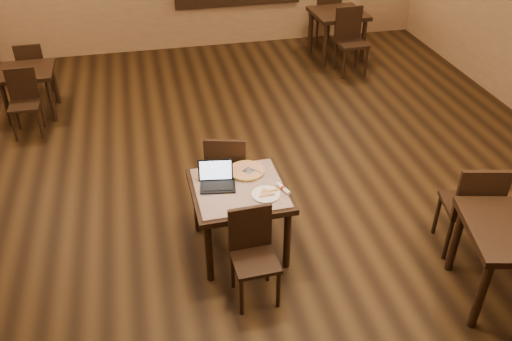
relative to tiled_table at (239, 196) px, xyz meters
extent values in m
plane|color=black|center=(0.61, 0.75, -0.66)|extent=(10.00, 10.00, 0.00)
cylinder|color=black|center=(-0.37, -0.39, -0.31)|extent=(0.07, 0.07, 0.71)
cylinder|color=black|center=(-0.39, 0.37, -0.31)|extent=(0.07, 0.07, 0.71)
cylinder|color=black|center=(0.39, -0.37, -0.31)|extent=(0.07, 0.07, 0.71)
cylinder|color=black|center=(0.37, 0.39, -0.31)|extent=(0.07, 0.07, 0.71)
cube|color=black|center=(0.00, 0.00, 0.06)|extent=(0.94, 0.94, 0.06)
cube|color=#182B9E|center=(0.00, 0.00, 0.09)|extent=(0.86, 0.86, 0.02)
cylinder|color=black|center=(-0.16, -0.88, -0.45)|extent=(0.04, 0.04, 0.42)
cylinder|color=black|center=(-0.18, -0.54, -0.45)|extent=(0.04, 0.04, 0.42)
cylinder|color=black|center=(0.18, -0.86, -0.45)|extent=(0.04, 0.04, 0.42)
cylinder|color=black|center=(0.16, -0.52, -0.45)|extent=(0.04, 0.04, 0.42)
cube|color=black|center=(0.00, -0.70, -0.22)|extent=(0.41, 0.41, 0.04)
cube|color=black|center=(-0.01, -0.52, 0.03)|extent=(0.40, 0.05, 0.45)
cylinder|color=black|center=(0.23, 0.83, -0.43)|extent=(0.04, 0.04, 0.46)
cylinder|color=black|center=(0.13, 0.47, -0.43)|extent=(0.04, 0.04, 0.46)
cylinder|color=black|center=(-0.13, 0.93, -0.43)|extent=(0.04, 0.04, 0.46)
cylinder|color=black|center=(-0.23, 0.57, -0.43)|extent=(0.04, 0.04, 0.46)
cube|color=black|center=(0.00, 0.70, -0.18)|extent=(0.53, 0.53, 0.04)
cube|color=black|center=(-0.05, 0.51, 0.09)|extent=(0.43, 0.15, 0.49)
cube|color=black|center=(-0.20, 0.05, 0.11)|extent=(0.37, 0.28, 0.02)
cube|color=black|center=(-0.20, 0.17, 0.22)|extent=(0.34, 0.10, 0.22)
cube|color=#B1C1E1|center=(-0.20, 0.16, 0.23)|extent=(0.31, 0.08, 0.19)
cylinder|color=white|center=(0.22, -0.18, 0.11)|extent=(0.27, 0.27, 0.01)
cylinder|color=silver|center=(0.12, 0.24, 0.11)|extent=(0.38, 0.38, 0.01)
cylinder|color=beige|center=(0.12, 0.24, 0.12)|extent=(0.35, 0.35, 0.02)
torus|color=gold|center=(0.12, 0.24, 0.12)|extent=(0.36, 0.36, 0.02)
cube|color=silver|center=(0.14, 0.22, 0.13)|extent=(0.24, 0.25, 0.01)
cylinder|color=white|center=(0.40, -0.14, 0.12)|extent=(0.11, 0.19, 0.04)
cylinder|color=maroon|center=(0.40, -0.14, 0.12)|extent=(0.05, 0.05, 0.04)
cylinder|color=black|center=(2.34, 4.30, -0.26)|extent=(0.08, 0.08, 0.79)
cylinder|color=black|center=(2.31, 5.01, -0.26)|extent=(0.08, 0.08, 0.79)
cylinder|color=black|center=(3.06, 4.33, -0.26)|extent=(0.08, 0.08, 0.79)
cylinder|color=black|center=(3.03, 5.04, -0.26)|extent=(0.08, 0.08, 0.79)
cube|color=black|center=(2.69, 4.67, 0.14)|extent=(0.93, 0.93, 0.07)
cylinder|color=black|center=(2.49, 3.73, -0.41)|extent=(0.04, 0.04, 0.50)
cylinder|color=black|center=(2.48, 4.13, -0.41)|extent=(0.04, 0.04, 0.50)
cylinder|color=black|center=(2.89, 3.75, -0.41)|extent=(0.04, 0.04, 0.50)
cylinder|color=black|center=(2.88, 4.15, -0.41)|extent=(0.04, 0.04, 0.50)
cube|color=black|center=(2.69, 3.94, -0.14)|extent=(0.49, 0.49, 0.04)
cube|color=black|center=(2.68, 4.15, 0.15)|extent=(0.47, 0.06, 0.54)
cylinder|color=black|center=(2.88, 5.60, -0.41)|extent=(0.04, 0.04, 0.50)
cylinder|color=black|center=(2.89, 5.20, -0.41)|extent=(0.04, 0.04, 0.50)
cylinder|color=black|center=(2.48, 5.58, -0.41)|extent=(0.04, 0.04, 0.50)
cylinder|color=black|center=(2.49, 5.18, -0.41)|extent=(0.04, 0.04, 0.50)
cube|color=black|center=(2.69, 5.39, -0.14)|extent=(0.49, 0.49, 0.04)
cube|color=black|center=(2.69, 5.18, 0.15)|extent=(0.47, 0.06, 0.54)
cylinder|color=black|center=(-2.69, 3.26, -0.33)|extent=(0.07, 0.07, 0.66)
cylinder|color=black|center=(-2.69, 3.85, -0.33)|extent=(0.07, 0.07, 0.66)
cylinder|color=black|center=(-2.09, 3.25, -0.33)|extent=(0.07, 0.07, 0.66)
cylinder|color=black|center=(-2.09, 3.85, -0.33)|extent=(0.07, 0.07, 0.66)
cube|color=black|center=(-2.39, 3.55, 0.01)|extent=(0.75, 0.75, 0.06)
cylinder|color=black|center=(-2.56, 2.78, -0.45)|extent=(0.04, 0.04, 0.42)
cylinder|color=black|center=(-2.56, 3.11, -0.45)|extent=(0.04, 0.04, 0.42)
cylinder|color=black|center=(-2.23, 2.78, -0.45)|extent=(0.04, 0.04, 0.42)
cylinder|color=black|center=(-2.22, 3.11, -0.45)|extent=(0.04, 0.04, 0.42)
cube|color=black|center=(-2.39, 2.95, -0.22)|extent=(0.39, 0.39, 0.04)
cube|color=black|center=(-2.39, 3.12, 0.02)|extent=(0.39, 0.04, 0.45)
cylinder|color=black|center=(-2.22, 4.33, -0.45)|extent=(0.04, 0.04, 0.42)
cylinder|color=black|center=(-2.23, 3.99, -0.45)|extent=(0.04, 0.04, 0.42)
cylinder|color=black|center=(-2.56, 4.33, -0.45)|extent=(0.04, 0.04, 0.42)
cylinder|color=black|center=(-2.56, 3.99, -0.45)|extent=(0.04, 0.04, 0.42)
cube|color=black|center=(-2.39, 4.16, -0.22)|extent=(0.39, 0.39, 0.04)
cube|color=black|center=(-2.39, 3.98, 0.02)|extent=(0.39, 0.04, 0.45)
cylinder|color=black|center=(1.79, -1.45, -0.27)|extent=(0.08, 0.08, 0.78)
cylinder|color=black|center=(1.95, -0.76, -0.27)|extent=(0.08, 0.08, 0.78)
cylinder|color=black|center=(2.45, -0.32, -0.41)|extent=(0.04, 0.04, 0.50)
cylinder|color=black|center=(2.36, -0.70, -0.41)|extent=(0.04, 0.04, 0.50)
cylinder|color=black|center=(2.06, -0.23, -0.41)|extent=(0.04, 0.04, 0.50)
cylinder|color=black|center=(1.97, -0.61, -0.41)|extent=(0.04, 0.04, 0.50)
cube|color=black|center=(2.21, -0.47, -0.14)|extent=(0.56, 0.56, 0.04)
cube|color=black|center=(2.16, -0.67, 0.15)|extent=(0.46, 0.15, 0.53)
camera|label=1|loc=(-0.77, -4.16, 3.14)|focal=38.00mm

